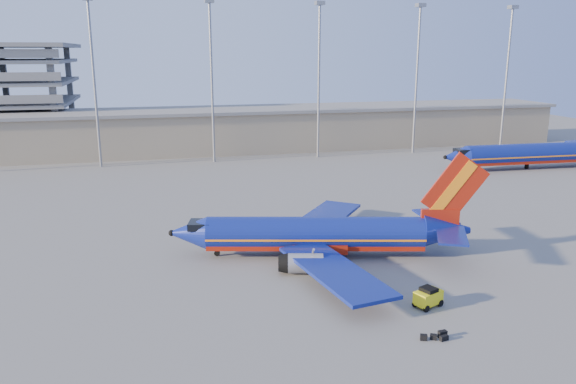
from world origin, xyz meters
The scene contains 7 objects.
ground centered at (0.00, 0.00, 0.00)m, with size 220.00×220.00×0.00m, color slate.
terminal_building centered at (10.00, 58.00, 4.32)m, with size 122.00×16.00×8.50m.
light_mast_row centered at (5.00, 46.00, 17.55)m, with size 101.60×1.60×28.65m.
aircraft_main centered at (-0.43, -6.08, 2.25)m, with size 30.55×29.02×10.53m.
aircraft_second centered at (47.73, 26.23, 2.64)m, with size 34.01×13.24×11.51m.
baggage_tug centered at (4.33, -19.01, 0.84)m, with size 2.60×2.12×1.62m.
luggage_pile centered at (2.47, -23.94, 0.22)m, with size 2.09×0.84×0.51m.
Camera 1 is at (-16.48, -56.30, 19.79)m, focal length 35.00 mm.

